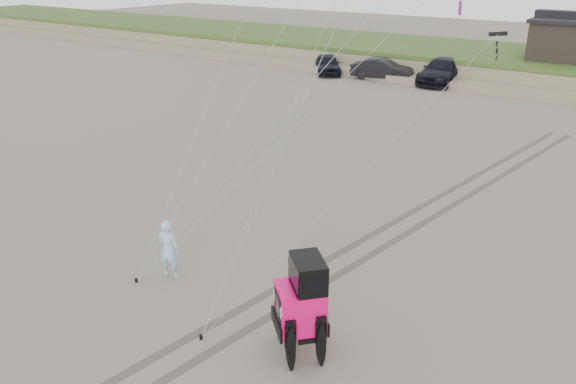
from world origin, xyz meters
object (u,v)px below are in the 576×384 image
truck_c (442,71)px  man (169,249)px  jeep (300,316)px  truck_a (328,64)px  truck_b (382,69)px

truck_c → man: 31.05m
truck_c → jeep: 32.64m
truck_a → man: bearing=-104.0°
truck_c → jeep: size_ratio=1.16×
jeep → truck_c: bearing=147.5°
truck_b → jeep: 32.75m
jeep → man: bearing=-145.3°
truck_c → man: size_ratio=3.43×
truck_a → truck_b: size_ratio=0.95×
truck_b → truck_c: bearing=-82.7°
man → truck_b: bearing=-95.2°
man → truck_a: bearing=-87.0°
truck_a → truck_c: 8.91m
truck_c → man: (3.83, -30.82, 0.00)m
truck_c → truck_b: bearing=-167.2°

